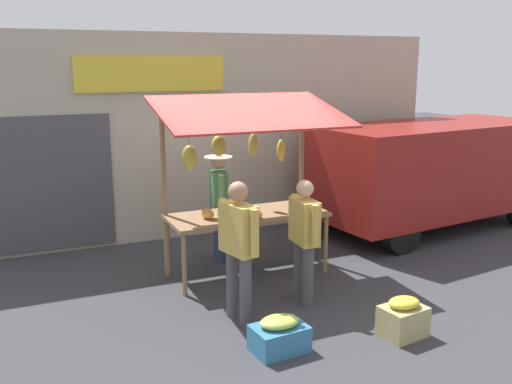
% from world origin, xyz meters
% --- Properties ---
extents(ground_plane, '(40.00, 40.00, 0.00)m').
position_xyz_m(ground_plane, '(0.00, 0.00, 0.00)').
color(ground_plane, '#38383D').
extents(street_backdrop, '(9.00, 0.30, 3.40)m').
position_xyz_m(street_backdrop, '(0.06, -2.20, 1.70)').
color(street_backdrop, '#B2A893').
rests_on(street_backdrop, ground).
extents(market_stall, '(2.50, 1.46, 2.50)m').
position_xyz_m(market_stall, '(0.01, -0.02, 1.53)').
color(market_stall, olive).
rests_on(market_stall, ground).
extents(vendor_with_sunhat, '(0.42, 0.68, 1.61)m').
position_xyz_m(vendor_with_sunhat, '(0.14, -0.75, 0.95)').
color(vendor_with_sunhat, navy).
rests_on(vendor_with_sunhat, ground).
extents(shopper_in_striped_shirt, '(0.25, 0.67, 1.56)m').
position_xyz_m(shopper_in_striped_shirt, '(-0.25, 1.18, 0.89)').
color(shopper_in_striped_shirt, '#4C4C51').
rests_on(shopper_in_striped_shirt, ground).
extents(shopper_with_ponytail, '(0.32, 0.69, 1.65)m').
position_xyz_m(shopper_with_ponytail, '(0.68, 1.34, 0.95)').
color(shopper_with_ponytail, '#4C4C51').
rests_on(shopper_with_ponytail, ground).
extents(parked_van, '(4.59, 2.38, 1.88)m').
position_xyz_m(parked_van, '(-3.77, -0.82, 1.12)').
color(parked_van, maroon).
rests_on(parked_van, ground).
extents(produce_crate_near, '(0.52, 0.43, 0.45)m').
position_xyz_m(produce_crate_near, '(-0.81, 2.44, 0.21)').
color(produce_crate_near, tan).
rests_on(produce_crate_near, ground).
extents(produce_crate_side, '(0.59, 0.44, 0.38)m').
position_xyz_m(produce_crate_side, '(0.57, 2.18, 0.17)').
color(produce_crate_side, teal).
rests_on(produce_crate_side, ground).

